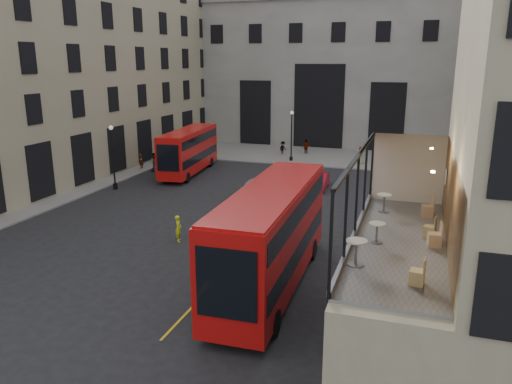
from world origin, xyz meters
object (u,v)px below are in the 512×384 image
(pedestrian_d, at_px, (361,156))
(cafe_chair_d, at_px, (428,210))
(pedestrian_a, at_px, (155,163))
(cafe_chair_a, at_px, (417,276))
(street_lamp_b, at_px, (291,139))
(cafe_table_mid, at_px, (377,230))
(traffic_light_far, at_px, (189,143))
(car_c, at_px, (189,160))
(pedestrian_b, at_px, (283,148))
(pedestrian_c, at_px, (306,147))
(car_b, at_px, (319,181))
(cafe_chair_b, at_px, (435,239))
(street_lamp_a, at_px, (113,161))
(cafe_chair_c, at_px, (430,231))
(bicycle, at_px, (304,214))
(bus_near, at_px, (271,232))
(pedestrian_e, at_px, (141,161))
(cyclist, at_px, (178,228))
(bus_far, at_px, (189,149))
(cafe_table_near, at_px, (356,249))
(car_a, at_px, (254,190))
(traffic_light_near, at_px, (281,195))
(cafe_table_far, at_px, (384,200))

(pedestrian_d, relative_size, cafe_chair_d, 2.26)
(pedestrian_a, relative_size, cafe_chair_a, 2.37)
(street_lamp_b, bearing_deg, cafe_chair_a, -70.67)
(cafe_table_mid, bearing_deg, pedestrian_d, 97.36)
(traffic_light_far, height_order, car_c, traffic_light_far)
(traffic_light_far, bearing_deg, pedestrian_b, 51.84)
(pedestrian_c, xyz_separation_m, cafe_table_mid, (11.14, -38.81, 4.19))
(car_b, xyz_separation_m, cafe_chair_b, (8.51, -23.79, 4.22))
(street_lamp_a, bearing_deg, pedestrian_b, 64.34)
(car_b, bearing_deg, cafe_chair_c, -72.88)
(pedestrian_b, bearing_deg, cafe_chair_d, -131.63)
(cafe_chair_b, bearing_deg, car_b, 109.68)
(bicycle, distance_m, cafe_chair_b, 17.52)
(bus_near, distance_m, pedestrian_e, 28.85)
(bicycle, distance_m, cafe_chair_a, 20.14)
(bicycle, bearing_deg, cyclist, 135.26)
(cyclist, bearing_deg, pedestrian_b, -19.66)
(bus_far, bearing_deg, car_b, -8.49)
(pedestrian_d, relative_size, cafe_table_near, 2.35)
(bus_near, distance_m, pedestrian_d, 30.41)
(cafe_table_mid, height_order, cafe_chair_b, cafe_chair_b)
(bus_near, xyz_separation_m, car_a, (-5.60, 14.08, -1.93))
(bus_near, bearing_deg, cyclist, 149.29)
(car_b, height_order, cafe_chair_b, cafe_chair_b)
(bus_far, bearing_deg, car_a, -38.26)
(traffic_light_near, distance_m, cyclist, 6.53)
(cyclist, bearing_deg, car_b, -42.50)
(car_b, distance_m, bicycle, 8.75)
(traffic_light_near, xyz_separation_m, cafe_table_mid, (6.77, -12.49, 2.63))
(bus_near, height_order, cafe_chair_c, cafe_chair_c)
(street_lamp_b, relative_size, car_c, 1.03)
(cafe_chair_c, distance_m, cafe_chair_d, 2.47)
(pedestrian_d, height_order, cafe_table_far, cafe_table_far)
(street_lamp_b, xyz_separation_m, pedestrian_a, (-11.11, -9.16, -1.47))
(pedestrian_e, distance_m, cafe_table_near, 37.41)
(bicycle, distance_m, cafe_chair_c, 16.74)
(cafe_chair_d, bearing_deg, traffic_light_far, 131.94)
(pedestrian_a, distance_m, cafe_chair_a, 37.42)
(car_a, distance_m, pedestrian_d, 17.38)
(cyclist, bearing_deg, cafe_table_mid, -149.45)
(traffic_light_near, xyz_separation_m, bus_near, (1.67, -7.56, 0.30))
(cafe_chair_d, bearing_deg, car_b, 112.02)
(bus_near, distance_m, pedestrian_b, 33.88)
(street_lamp_a, height_order, pedestrian_d, street_lamp_a)
(cafe_chair_b, height_order, cafe_chair_d, cafe_chair_b)
(pedestrian_a, bearing_deg, car_b, -8.84)
(car_a, bearing_deg, cafe_chair_d, -52.50)
(bus_far, xyz_separation_m, cafe_table_far, (19.49, -22.34, 2.75))
(street_lamp_a, xyz_separation_m, car_c, (2.03, 9.95, -1.65))
(street_lamp_b, distance_m, bicycle, 20.11)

